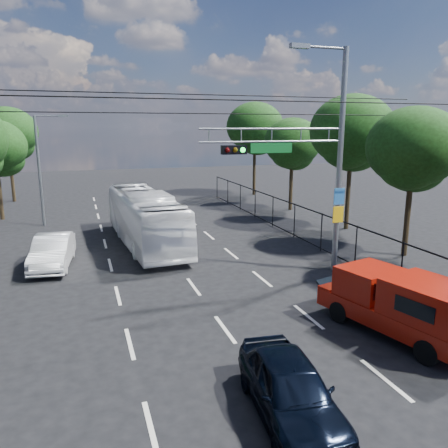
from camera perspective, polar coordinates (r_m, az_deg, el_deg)
name	(u,v)px	position (r m, az deg, el deg)	size (l,w,h in m)	color
ground	(279,402)	(11.15, 7.16, -22.13)	(120.00, 120.00, 0.00)	black
lane_markings	(165,248)	(23.46, -7.65, -3.17)	(6.12, 38.00, 0.01)	beige
signal_mast	(315,153)	(18.75, 11.81, 9.01)	(6.43, 0.39, 9.50)	slate
streetlight_left	(42,165)	(30.39, -22.71, 7.12)	(2.09, 0.22, 7.08)	slate
utility_wires	(185,103)	(17.55, -5.06, 15.49)	(22.00, 5.04, 0.74)	black
fence_right	(310,227)	(24.09, 11.18, -0.35)	(0.06, 34.03, 2.00)	black
tree_right_b	(413,154)	(23.08, 23.47, 8.41)	(4.50, 4.50, 7.31)	black
tree_right_c	(352,137)	(28.16, 16.33, 10.88)	(5.10, 5.10, 8.29)	black
tree_right_d	(292,147)	(34.01, 8.92, 9.96)	(4.32, 4.32, 7.02)	black
tree_right_e	(255,131)	(41.34, 4.06, 12.02)	(5.28, 5.28, 8.58)	black
tree_left_e	(8,136)	(41.61, -26.39, 10.21)	(4.92, 4.92, 7.99)	black
red_pickup	(402,303)	(14.62, 22.21, -9.57)	(3.11, 5.56, 1.97)	black
navy_hatchback	(290,389)	(10.39, 8.66, -20.49)	(1.62, 4.02, 1.37)	black
white_bus	(145,218)	(24.19, -10.26, 0.78)	(2.46, 10.50, 2.92)	white
white_van	(53,251)	(21.60, -21.48, -3.34)	(1.54, 4.42, 1.46)	silver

